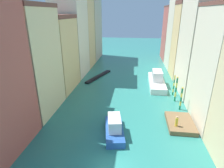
{
  "coord_description": "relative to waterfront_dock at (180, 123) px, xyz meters",
  "views": [
    {
      "loc": [
        1.75,
        -14.08,
        14.63
      ],
      "look_at": [
        -2.56,
        19.62,
        1.5
      ],
      "focal_mm": 30.03,
      "sensor_mm": 36.0,
      "label": 1
    }
  ],
  "objects": [
    {
      "name": "building_left_1",
      "position": [
        -21.73,
        1.62,
        7.6
      ],
      "size": [
        6.43,
        8.9,
        15.8
      ],
      "color": "beige",
      "rests_on": "ground"
    },
    {
      "name": "waterfront_dock",
      "position": [
        0.0,
        0.0,
        0.0
      ],
      "size": [
        3.51,
        5.17,
        0.63
      ],
      "color": "brown",
      "rests_on": "ground"
    },
    {
      "name": "building_right_3",
      "position": [
        5.21,
        21.74,
        8.16
      ],
      "size": [
        6.43,
        7.34,
        16.91
      ],
      "color": "#DBB77A",
      "rests_on": "ground"
    },
    {
      "name": "building_left_5",
      "position": [
        -21.73,
        38.06,
        10.96
      ],
      "size": [
        6.43,
        11.19,
        22.53
      ],
      "color": "#BCB299",
      "rests_on": "ground"
    },
    {
      "name": "person_on_dock",
      "position": [
        -0.82,
        -1.27,
        0.99
      ],
      "size": [
        0.36,
        0.36,
        1.47
      ],
      "color": "gold",
      "rests_on": "waterfront_dock"
    },
    {
      "name": "ground_plane",
      "position": [
        -8.26,
        15.47,
        -0.31
      ],
      "size": [
        154.0,
        154.0,
        0.0
      ],
      "primitive_type": "plane",
      "color": "#28756B"
    },
    {
      "name": "mooring_pole_0",
      "position": [
        0.88,
        4.58,
        1.66
      ],
      "size": [
        0.29,
        0.29,
        3.85
      ],
      "color": "#197247",
      "rests_on": "ground"
    },
    {
      "name": "vaporetto_white",
      "position": [
        -1.82,
        15.06,
        0.72
      ],
      "size": [
        3.1,
        10.78,
        3.15
      ],
      "color": "white",
      "rests_on": "ground"
    },
    {
      "name": "mooring_pole_1",
      "position": [
        0.62,
        7.6,
        2.0
      ],
      "size": [
        0.29,
        0.29,
        4.53
      ],
      "color": "#197247",
      "rests_on": "ground"
    },
    {
      "name": "motorboat_0",
      "position": [
        -8.77,
        -3.12,
        0.59
      ],
      "size": [
        3.21,
        6.22,
        2.42
      ],
      "color": "#234C93",
      "rests_on": "ground"
    },
    {
      "name": "gondola_black",
      "position": [
        -15.08,
        18.65,
        -0.13
      ],
      "size": [
        4.4,
        9.99,
        0.36
      ],
      "color": "black",
      "rests_on": "ground"
    },
    {
      "name": "building_right_4",
      "position": [
        5.21,
        29.88,
        9.96
      ],
      "size": [
        6.43,
        8.9,
        20.52
      ],
      "color": "beige",
      "rests_on": "ground"
    },
    {
      "name": "building_left_2",
      "position": [
        -21.73,
        10.81,
        6.8
      ],
      "size": [
        6.43,
        9.22,
        14.2
      ],
      "color": "#DBB77A",
      "rests_on": "ground"
    },
    {
      "name": "building_right_5",
      "position": [
        5.21,
        39.7,
        7.91
      ],
      "size": [
        6.43,
        10.24,
        16.43
      ],
      "color": "#B25147",
      "rests_on": "ground"
    },
    {
      "name": "mooring_pole_2",
      "position": [
        0.73,
        10.21,
        1.69
      ],
      "size": [
        0.27,
        0.27,
        3.93
      ],
      "color": "#197247",
      "rests_on": "ground"
    },
    {
      "name": "building_right_2",
      "position": [
        5.21,
        12.52,
        10.89
      ],
      "size": [
        6.43,
        10.35,
        22.39
      ],
      "color": "beige",
      "rests_on": "ground"
    },
    {
      "name": "building_left_4",
      "position": [
        -21.73,
        28.29,
        9.98
      ],
      "size": [
        6.43,
        7.58,
        20.57
      ],
      "color": "#DBB77A",
      "rests_on": "ground"
    },
    {
      "name": "building_left_3",
      "position": [
        -21.73,
        20.06,
        10.77
      ],
      "size": [
        6.43,
        8.93,
        22.14
      ],
      "color": "beige",
      "rests_on": "ground"
    }
  ]
}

